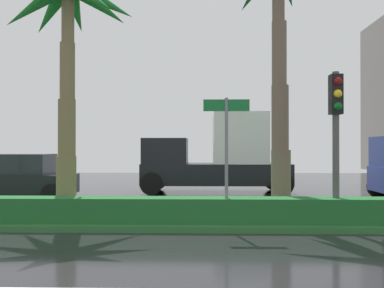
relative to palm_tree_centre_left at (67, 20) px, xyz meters
The scene contains 9 objects.
ground_plane 6.38m from the palm_tree_centre_left, 17.23° to the left, with size 90.00×42.00×0.10m, color black.
median_strip 6.21m from the palm_tree_centre_left, ahead, with size 85.50×4.00×0.15m, color #2D6B33.
median_hedge 6.06m from the palm_tree_centre_left, 26.28° to the right, with size 76.50×0.70×0.60m.
palm_tree_centre_left is the anchor object (origin of this frame).
palm_tree_centre 5.85m from the palm_tree_centre_left, ahead, with size 3.87×3.79×7.53m.
traffic_signal_median_right 7.67m from the palm_tree_centre_left, 11.74° to the right, with size 0.28×0.43×3.64m.
street_name_sign 5.75m from the palm_tree_centre_left, 20.20° to the right, with size 1.10×0.08×3.00m.
car_in_traffic_leading 6.97m from the palm_tree_centre_left, 127.63° to the left, with size 4.30×2.02×1.72m.
box_truck_lead 9.33m from the palm_tree_centre_left, 58.59° to the left, with size 6.40×2.64×3.46m.
Camera 1 is at (0.78, -4.05, 1.96)m, focal length 41.26 mm.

